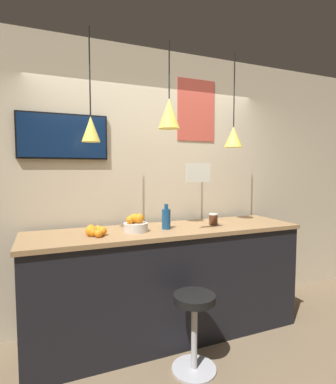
{
  "coord_description": "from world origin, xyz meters",
  "views": [
    {
      "loc": [
        -1.09,
        -2.0,
        1.63
      ],
      "look_at": [
        0.0,
        0.63,
        1.41
      ],
      "focal_mm": 28.0,
      "sensor_mm": 36.0,
      "label": 1
    }
  ],
  "objects_px": {
    "juice_bottle": "(166,218)",
    "spread_jar": "(213,219)",
    "mounted_tv": "(63,136)",
    "bar_stool": "(194,319)",
    "fruit_bowl": "(136,224)"
  },
  "relations": [
    {
      "from": "fruit_bowl",
      "to": "spread_jar",
      "type": "distance_m",
      "value": 0.82
    },
    {
      "from": "bar_stool",
      "to": "spread_jar",
      "type": "relative_size",
      "value": 5.35
    },
    {
      "from": "juice_bottle",
      "to": "mounted_tv",
      "type": "xyz_separation_m",
      "value": [
        -0.88,
        0.44,
        0.78
      ]
    },
    {
      "from": "bar_stool",
      "to": "juice_bottle",
      "type": "relative_size",
      "value": 2.63
    },
    {
      "from": "juice_bottle",
      "to": "spread_jar",
      "type": "height_order",
      "value": "juice_bottle"
    },
    {
      "from": "bar_stool",
      "to": "fruit_bowl",
      "type": "xyz_separation_m",
      "value": [
        -0.32,
        0.54,
        0.7
      ]
    },
    {
      "from": "juice_bottle",
      "to": "fruit_bowl",
      "type": "bearing_deg",
      "value": -179.58
    },
    {
      "from": "mounted_tv",
      "to": "bar_stool",
      "type": "bearing_deg",
      "value": -47.6
    },
    {
      "from": "mounted_tv",
      "to": "spread_jar",
      "type": "bearing_deg",
      "value": -17.48
    },
    {
      "from": "bar_stool",
      "to": "spread_jar",
      "type": "height_order",
      "value": "spread_jar"
    },
    {
      "from": "juice_bottle",
      "to": "spread_jar",
      "type": "relative_size",
      "value": 2.03
    },
    {
      "from": "fruit_bowl",
      "to": "mounted_tv",
      "type": "bearing_deg",
      "value": 142.47
    },
    {
      "from": "bar_stool",
      "to": "spread_jar",
      "type": "xyz_separation_m",
      "value": [
        0.5,
        0.54,
        0.69
      ]
    },
    {
      "from": "spread_jar",
      "to": "juice_bottle",
      "type": "bearing_deg",
      "value": 180.0
    },
    {
      "from": "spread_jar",
      "to": "mounted_tv",
      "type": "height_order",
      "value": "mounted_tv"
    }
  ]
}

